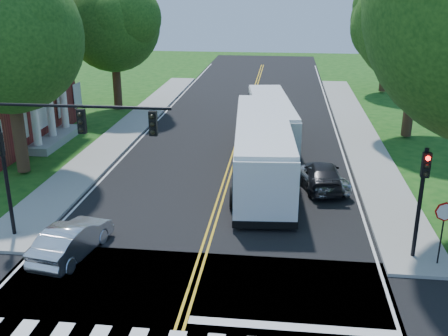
# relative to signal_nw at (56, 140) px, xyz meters

# --- Properties ---
(road) EXTENTS (14.00, 96.00, 0.01)m
(road) POSITION_rel_signal_nw_xyz_m (5.86, 11.57, -4.37)
(road) COLOR black
(road) RESTS_ON ground
(center_line) EXTENTS (0.36, 70.00, 0.01)m
(center_line) POSITION_rel_signal_nw_xyz_m (5.86, 15.57, -4.36)
(center_line) COLOR gold
(center_line) RESTS_ON road
(edge_line_w) EXTENTS (0.12, 70.00, 0.01)m
(edge_line_w) POSITION_rel_signal_nw_xyz_m (-0.94, 15.57, -4.36)
(edge_line_w) COLOR silver
(edge_line_w) RESTS_ON road
(edge_line_e) EXTENTS (0.12, 70.00, 0.01)m
(edge_line_e) POSITION_rel_signal_nw_xyz_m (12.66, 15.57, -4.36)
(edge_line_e) COLOR silver
(edge_line_e) RESTS_ON road
(stop_bar) EXTENTS (6.60, 0.40, 0.01)m
(stop_bar) POSITION_rel_signal_nw_xyz_m (9.36, -4.83, -4.36)
(stop_bar) COLOR silver
(stop_bar) RESTS_ON road
(sidewalk_nw) EXTENTS (2.60, 40.00, 0.15)m
(sidewalk_nw) POSITION_rel_signal_nw_xyz_m (-2.44, 18.57, -4.30)
(sidewalk_nw) COLOR gray
(sidewalk_nw) RESTS_ON ground
(sidewalk_ne) EXTENTS (2.60, 40.00, 0.15)m
(sidewalk_ne) POSITION_rel_signal_nw_xyz_m (14.16, 18.57, -4.30)
(sidewalk_ne) COLOR gray
(sidewalk_ne) RESTS_ON ground
(tree_west_near) EXTENTS (8.00, 8.00, 11.40)m
(tree_west_near) POSITION_rel_signal_nw_xyz_m (-5.64, 7.57, 3.15)
(tree_west_near) COLOR #381F16
(tree_west_near) RESTS_ON ground
(tree_west_far) EXTENTS (7.60, 7.60, 10.67)m
(tree_west_far) POSITION_rel_signal_nw_xyz_m (-5.14, 23.57, 2.62)
(tree_west_far) COLOR #381F16
(tree_west_far) RESTS_ON ground
(tree_east_mid) EXTENTS (8.40, 8.40, 11.93)m
(tree_east_mid) POSITION_rel_signal_nw_xyz_m (17.36, 17.57, 3.48)
(tree_east_mid) COLOR #381F16
(tree_east_mid) RESTS_ON ground
(tree_east_far) EXTENTS (7.20, 7.20, 10.34)m
(tree_east_far) POSITION_rel_signal_nw_xyz_m (18.36, 33.57, 2.48)
(tree_east_far) COLOR #381F16
(tree_east_far) RESTS_ON ground
(signal_nw) EXTENTS (7.15, 0.46, 5.66)m
(signal_nw) POSITION_rel_signal_nw_xyz_m (0.00, 0.00, 0.00)
(signal_nw) COLOR black
(signal_nw) RESTS_ON ground
(signal_ne) EXTENTS (0.30, 0.46, 4.40)m
(signal_ne) POSITION_rel_signal_nw_xyz_m (14.06, 0.01, -1.41)
(signal_ne) COLOR black
(signal_ne) RESTS_ON ground
(stop_sign) EXTENTS (0.76, 0.08, 2.53)m
(stop_sign) POSITION_rel_signal_nw_xyz_m (14.86, -0.45, -2.35)
(stop_sign) COLOR black
(stop_sign) RESTS_ON ground
(bus_lead) EXTENTS (3.84, 13.23, 3.38)m
(bus_lead) POSITION_rel_signal_nw_xyz_m (7.76, 8.14, -2.58)
(bus_lead) COLOR white
(bus_lead) RESTS_ON road
(bus_follow) EXTENTS (3.84, 11.42, 2.90)m
(bus_follow) POSITION_rel_signal_nw_xyz_m (8.00, 15.38, -2.84)
(bus_follow) COLOR white
(bus_follow) RESTS_ON road
(hatchback) EXTENTS (2.14, 4.33, 1.37)m
(hatchback) POSITION_rel_signal_nw_xyz_m (0.76, -1.20, -3.68)
(hatchback) COLOR silver
(hatchback) RESTS_ON road
(suv) EXTENTS (3.17, 4.68, 1.19)m
(suv) POSITION_rel_signal_nw_xyz_m (10.85, 7.32, -3.77)
(suv) COLOR #AEB1B6
(suv) RESTS_ON road
(dark_sedan) EXTENTS (2.12, 4.65, 1.32)m
(dark_sedan) POSITION_rel_signal_nw_xyz_m (10.99, 7.41, -3.71)
(dark_sedan) COLOR black
(dark_sedan) RESTS_ON road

